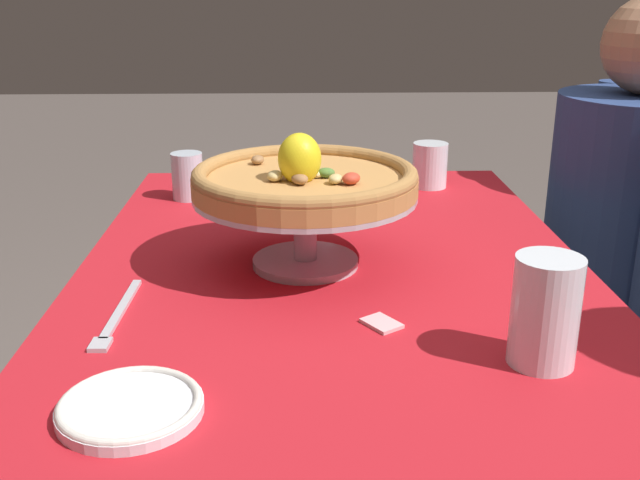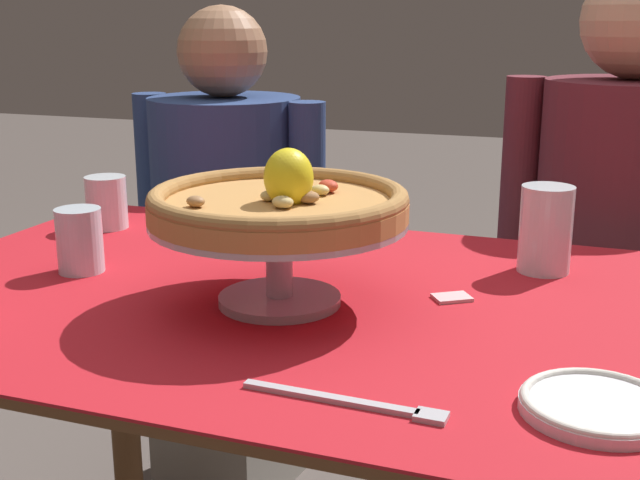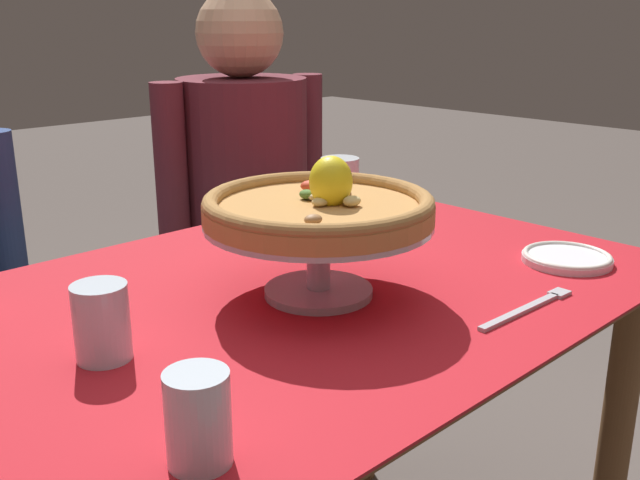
{
  "view_description": "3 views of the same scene",
  "coord_description": "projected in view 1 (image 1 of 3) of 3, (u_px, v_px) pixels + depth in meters",
  "views": [
    {
      "loc": [
        1.1,
        -0.06,
        1.2
      ],
      "look_at": [
        0.02,
        -0.02,
        0.81
      ],
      "focal_mm": 41.84,
      "sensor_mm": 36.0,
      "label": 1
    },
    {
      "loc": [
        0.41,
        -1.02,
        1.14
      ],
      "look_at": [
        0.04,
        -0.01,
        0.85
      ],
      "focal_mm": 46.3,
      "sensor_mm": 36.0,
      "label": 2
    },
    {
      "loc": [
        -0.71,
        -0.79,
        1.18
      ],
      "look_at": [
        0.01,
        -0.03,
        0.85
      ],
      "focal_mm": 40.52,
      "sensor_mm": 36.0,
      "label": 3
    }
  ],
  "objects": [
    {
      "name": "dining_table",
      "position": [
        333.0,
        336.0,
        1.22
      ],
      "size": [
        1.19,
        0.8,
        0.76
      ],
      "color": "brown",
      "rests_on": "ground"
    },
    {
      "name": "pizza_stand",
      "position": [
        305.0,
        215.0,
        1.15
      ],
      "size": [
        0.34,
        0.34,
        0.12
      ],
      "color": "#B7B7C1",
      "rests_on": "dining_table"
    },
    {
      "name": "pizza",
      "position": [
        305.0,
        179.0,
        1.13
      ],
      "size": [
        0.34,
        0.34,
        0.1
      ],
      "color": "#BC8447",
      "rests_on": "pizza_stand"
    },
    {
      "name": "water_glass_back_right",
      "position": [
        544.0,
        318.0,
        0.86
      ],
      "size": [
        0.08,
        0.08,
        0.13
      ],
      "color": "white",
      "rests_on": "dining_table"
    },
    {
      "name": "water_glass_side_left",
      "position": [
        319.0,
        183.0,
        1.49
      ],
      "size": [
        0.07,
        0.07,
        0.1
      ],
      "color": "silver",
      "rests_on": "dining_table"
    },
    {
      "name": "water_glass_back_left",
      "position": [
        430.0,
        168.0,
        1.6
      ],
      "size": [
        0.07,
        0.07,
        0.1
      ],
      "color": "white",
      "rests_on": "dining_table"
    },
    {
      "name": "water_glass_front_left",
      "position": [
        188.0,
        179.0,
        1.52
      ],
      "size": [
        0.06,
        0.06,
        0.1
      ],
      "color": "silver",
      "rests_on": "dining_table"
    },
    {
      "name": "side_plate",
      "position": [
        130.0,
        407.0,
        0.78
      ],
      "size": [
        0.15,
        0.15,
        0.02
      ],
      "color": "white",
      "rests_on": "dining_table"
    },
    {
      "name": "dinner_fork",
      "position": [
        117.0,
        317.0,
        0.99
      ],
      "size": [
        0.22,
        0.02,
        0.01
      ],
      "color": "#B7B7C1",
      "rests_on": "dining_table"
    },
    {
      "name": "sugar_packet",
      "position": [
        382.0,
        323.0,
        0.98
      ],
      "size": [
        0.06,
        0.06,
        0.0
      ],
      "primitive_type": "cube",
      "rotation": [
        0.0,
        0.0,
        0.6
      ],
      "color": "beige",
      "rests_on": "dining_table"
    },
    {
      "name": "diner_left",
      "position": [
        619.0,
        274.0,
        1.67
      ],
      "size": [
        0.5,
        0.39,
        1.16
      ],
      "color": "gray",
      "rests_on": "ground"
    }
  ]
}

